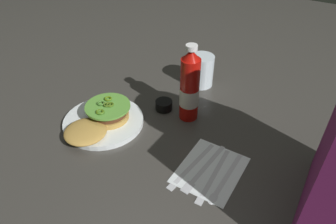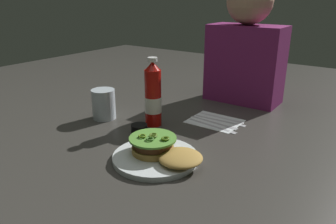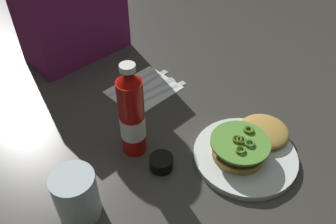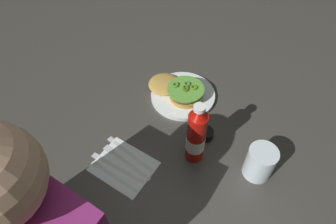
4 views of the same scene
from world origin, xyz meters
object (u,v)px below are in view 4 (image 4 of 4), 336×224
(steak_knife, at_px, (127,151))
(spoon_utensil, at_px, (107,172))
(ketchup_bottle, at_px, (196,136))
(burger_sandwich, at_px, (178,89))
(dinner_plate, at_px, (183,95))
(water_glass, at_px, (260,162))
(condiment_cup, at_px, (205,134))
(fork_utensil, at_px, (122,159))
(butter_knife, at_px, (114,165))
(napkin, at_px, (124,166))
(diner_person, at_px, (28,221))

(steak_knife, bearing_deg, spoon_utensil, 87.52)
(ketchup_bottle, distance_m, steak_knife, 0.24)
(steak_knife, height_order, spoon_utensil, same)
(burger_sandwich, relative_size, spoon_utensil, 1.21)
(dinner_plate, xyz_separation_m, ketchup_bottle, (-0.16, 0.20, 0.10))
(ketchup_bottle, bearing_deg, dinner_plate, -51.00)
(burger_sandwich, relative_size, water_glass, 2.01)
(condiment_cup, height_order, fork_utensil, condiment_cup)
(butter_knife, bearing_deg, ketchup_bottle, -138.00)
(fork_utensil, distance_m, spoon_utensil, 0.06)
(spoon_utensil, bearing_deg, condiment_cup, -123.29)
(dinner_plate, relative_size, fork_utensil, 1.23)
(napkin, relative_size, diner_person, 0.36)
(burger_sandwich, height_order, butter_knife, burger_sandwich)
(dinner_plate, height_order, condiment_cup, condiment_cup)
(butter_knife, bearing_deg, steak_knife, -90.41)
(ketchup_bottle, height_order, steak_knife, ketchup_bottle)
(dinner_plate, bearing_deg, butter_knife, 86.06)
(butter_knife, bearing_deg, water_glass, -149.39)
(napkin, distance_m, fork_utensil, 0.03)
(dinner_plate, xyz_separation_m, steak_knife, (0.03, 0.31, -0.00))
(fork_utensil, bearing_deg, steak_knife, -78.93)
(napkin, xyz_separation_m, spoon_utensil, (0.03, 0.04, 0.00))
(burger_sandwich, bearing_deg, butter_knife, 89.02)
(napkin, height_order, spoon_utensil, spoon_utensil)
(spoon_utensil, bearing_deg, butter_knife, -97.14)
(fork_utensil, relative_size, spoon_utensil, 1.05)
(water_glass, bearing_deg, burger_sandwich, -20.50)
(butter_knife, bearing_deg, diner_person, 99.33)
(spoon_utensil, height_order, diner_person, diner_person)
(spoon_utensil, bearing_deg, ketchup_bottle, -134.18)
(burger_sandwich, distance_m, napkin, 0.35)
(burger_sandwich, xyz_separation_m, napkin, (-0.02, 0.35, -0.03))
(condiment_cup, distance_m, fork_utensil, 0.29)
(napkin, bearing_deg, fork_utensil, -41.36)
(water_glass, xyz_separation_m, spoon_utensil, (0.39, 0.25, -0.05))
(steak_knife, bearing_deg, napkin, 117.64)
(fork_utensil, xyz_separation_m, diner_person, (-0.04, 0.31, 0.23))
(dinner_plate, relative_size, burger_sandwich, 1.08)
(burger_sandwich, relative_size, steak_knife, 1.13)
(ketchup_bottle, xyz_separation_m, water_glass, (-0.19, -0.05, -0.05))
(dinner_plate, distance_m, condiment_cup, 0.20)
(ketchup_bottle, distance_m, water_glass, 0.21)
(steak_knife, xyz_separation_m, spoon_utensil, (0.00, 0.09, 0.00))
(butter_knife, height_order, spoon_utensil, same)
(dinner_plate, xyz_separation_m, diner_person, (-0.02, 0.65, 0.23))
(condiment_cup, xyz_separation_m, fork_utensil, (0.18, 0.22, -0.01))
(ketchup_bottle, xyz_separation_m, fork_utensil, (0.18, 0.14, -0.10))
(ketchup_bottle, bearing_deg, water_glass, -164.12)
(burger_sandwich, distance_m, condiment_cup, 0.21)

